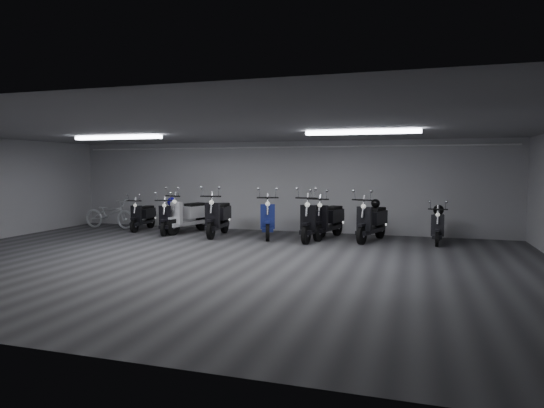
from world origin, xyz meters
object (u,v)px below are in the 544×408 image
(bicycle, at_px, (110,211))
(helmet_0, at_px, (439,210))
(helmet_1, at_px, (172,202))
(scooter_0, at_px, (143,211))
(scooter_9, at_px, (438,221))
(scooter_8, at_px, (372,215))
(scooter_1, at_px, (170,212))
(scooter_4, at_px, (268,212))
(helmet_2, at_px, (376,203))
(scooter_3, at_px, (218,211))
(scooter_7, at_px, (328,213))
(scooter_2, at_px, (188,209))
(scooter_5, at_px, (314,213))

(bicycle, distance_m, helmet_0, 10.16)
(helmet_1, bearing_deg, scooter_0, 171.38)
(scooter_9, bearing_deg, scooter_8, -171.81)
(scooter_1, relative_size, scooter_8, 0.90)
(scooter_4, distance_m, bicycle, 5.57)
(helmet_2, bearing_deg, helmet_0, 3.17)
(scooter_1, relative_size, helmet_2, 7.14)
(scooter_8, relative_size, helmet_0, 6.95)
(scooter_9, xyz_separation_m, bicycle, (-10.14, 0.09, -0.01))
(scooter_0, distance_m, scooter_1, 1.27)
(scooter_4, bearing_deg, scooter_1, 164.90)
(helmet_0, bearing_deg, scooter_1, -175.34)
(scooter_0, distance_m, helmet_1, 1.21)
(scooter_3, height_order, helmet_0, scooter_3)
(scooter_7, distance_m, scooter_8, 1.22)
(scooter_0, height_order, helmet_0, scooter_0)
(helmet_1, distance_m, helmet_2, 6.09)
(scooter_7, xyz_separation_m, helmet_1, (-4.80, -0.21, 0.23))
(scooter_0, distance_m, scooter_2, 1.66)
(scooter_2, bearing_deg, scooter_3, -0.92)
(scooter_5, relative_size, scooter_9, 1.27)
(bicycle, height_order, helmet_2, bicycle)
(scooter_3, xyz_separation_m, scooter_5, (2.86, -0.01, 0.00))
(scooter_7, bearing_deg, bicycle, -166.10)
(scooter_4, distance_m, scooter_7, 1.71)
(scooter_8, distance_m, bicycle, 8.45)
(scooter_0, xyz_separation_m, scooter_7, (5.95, 0.04, 0.11))
(scooter_1, height_order, scooter_3, scooter_3)
(scooter_1, distance_m, scooter_2, 0.55)
(scooter_2, xyz_separation_m, scooter_3, (1.15, -0.35, 0.03))
(scooter_9, relative_size, helmet_1, 5.61)
(scooter_2, bearing_deg, helmet_2, 18.45)
(scooter_3, distance_m, helmet_1, 1.69)
(scooter_2, distance_m, helmet_1, 0.56)
(scooter_3, relative_size, helmet_1, 7.10)
(scooter_7, distance_m, bicycle, 7.24)
(scooter_4, xyz_separation_m, scooter_8, (2.89, 0.16, -0.01))
(helmet_0, xyz_separation_m, helmet_1, (-7.72, -0.39, 0.08))
(scooter_7, height_order, helmet_0, scooter_7)
(scooter_9, distance_m, bicycle, 10.14)
(scooter_7, height_order, bicycle, scooter_7)
(scooter_4, bearing_deg, bicycle, 158.78)
(scooter_8, relative_size, helmet_2, 7.91)
(scooter_4, xyz_separation_m, helmet_0, (4.60, 0.51, 0.14))
(scooter_4, distance_m, scooter_9, 4.60)
(scooter_7, height_order, scooter_8, scooter_8)
(bicycle, bearing_deg, scooter_2, -94.10)
(scooter_2, relative_size, scooter_7, 1.01)
(scooter_3, bearing_deg, bicycle, 166.25)
(scooter_1, bearing_deg, scooter_8, -9.76)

